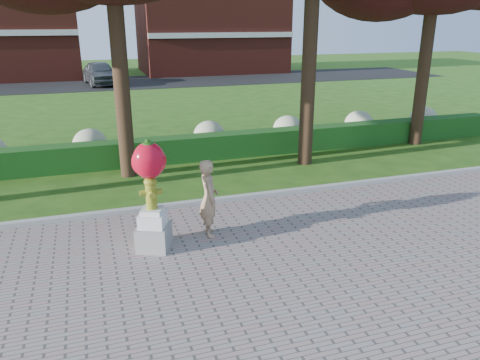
# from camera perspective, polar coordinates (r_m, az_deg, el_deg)

# --- Properties ---
(ground) EXTENTS (100.00, 100.00, 0.00)m
(ground) POSITION_cam_1_polar(r_m,az_deg,el_deg) (9.21, 3.02, -9.42)
(ground) COLOR #285214
(ground) RESTS_ON ground
(curb) EXTENTS (40.00, 0.18, 0.15)m
(curb) POSITION_cam_1_polar(r_m,az_deg,el_deg) (11.76, -2.25, -2.49)
(curb) COLOR #ADADA5
(curb) RESTS_ON ground
(lawn_hedge) EXTENTS (24.00, 0.70, 0.80)m
(lawn_hedge) POSITION_cam_1_polar(r_m,az_deg,el_deg) (15.36, -6.43, 3.85)
(lawn_hedge) COLOR #154A17
(lawn_hedge) RESTS_ON ground
(hydrangea_row) EXTENTS (20.10, 1.10, 0.99)m
(hydrangea_row) POSITION_cam_1_polar(r_m,az_deg,el_deg) (16.39, -5.23, 5.40)
(hydrangea_row) COLOR #C2C094
(hydrangea_row) RESTS_ON ground
(street) EXTENTS (50.00, 8.00, 0.02)m
(street) POSITION_cam_1_polar(r_m,az_deg,el_deg) (35.92, -13.63, 11.48)
(street) COLOR black
(street) RESTS_ON ground
(building_right) EXTENTS (12.00, 8.00, 6.40)m
(building_right) POSITION_cam_1_polar(r_m,az_deg,el_deg) (42.98, -3.61, 17.37)
(building_right) COLOR maroon
(building_right) RESTS_ON ground
(hydrant_sculpture) EXTENTS (0.80, 0.80, 2.24)m
(hydrant_sculpture) POSITION_cam_1_polar(r_m,az_deg,el_deg) (9.14, -10.79, -1.52)
(hydrant_sculpture) COLOR gray
(hydrant_sculpture) RESTS_ON walkway
(woman) EXTENTS (0.43, 0.63, 1.66)m
(woman) POSITION_cam_1_polar(r_m,az_deg,el_deg) (9.72, -3.83, -2.21)
(woman) COLOR tan
(woman) RESTS_ON walkway
(parked_car) EXTENTS (2.51, 4.95, 1.62)m
(parked_car) POSITION_cam_1_polar(r_m,az_deg,el_deg) (35.14, -16.71, 12.41)
(parked_car) COLOR #44484C
(parked_car) RESTS_ON street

